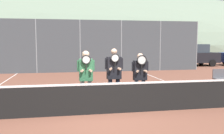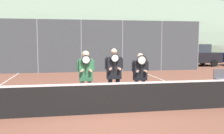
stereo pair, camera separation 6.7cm
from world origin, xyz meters
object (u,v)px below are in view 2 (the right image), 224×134
player_center_right (140,74)px  car_far_left (10,57)px  car_center (137,56)px  car_right_of_center (193,55)px  player_leftmost (86,74)px  player_center_left (114,73)px  car_left_of_center (76,57)px

player_center_right → car_far_left: bearing=118.9°
car_center → car_right_of_center: (5.00, 0.10, 0.04)m
player_center_right → car_center: (3.36, 12.15, -0.10)m
player_center_right → car_far_left: 13.70m
player_leftmost → player_center_right: bearing=3.1°
player_leftmost → car_center: size_ratio=0.42×
player_center_left → car_left_of_center: 12.20m
player_leftmost → car_left_of_center: 12.17m
car_left_of_center → car_right_of_center: size_ratio=1.01×
player_center_right → car_left_of_center: (-1.67, 12.07, -0.12)m
player_leftmost → player_center_left: player_center_left is taller
car_center → car_left_of_center: bearing=-179.2°
player_leftmost → player_center_left: size_ratio=0.97×
player_leftmost → car_left_of_center: size_ratio=0.39×
player_leftmost → car_far_left: size_ratio=0.43×
player_leftmost → car_left_of_center: bearing=89.4°
player_leftmost → car_right_of_center: size_ratio=0.39×
player_center_right → car_far_left: size_ratio=0.41×
player_center_left → player_center_right: size_ratio=1.09×
car_far_left → car_left_of_center: 4.96m
player_center_left → car_right_of_center: size_ratio=0.41×
car_center → car_right_of_center: bearing=1.1°
player_center_left → car_far_left: size_ratio=0.45×
player_center_right → car_right_of_center: 14.82m
car_right_of_center → car_left_of_center: bearing=-179.0°
player_center_left → car_right_of_center: 15.42m
player_leftmost → player_center_left: (0.89, -0.00, 0.02)m
car_left_of_center → car_right_of_center: 10.03m
car_center → car_right_of_center: car_right_of_center is taller
player_leftmost → car_far_left: bearing=111.8°
player_leftmost → car_left_of_center: player_leftmost is taller
car_left_of_center → car_right_of_center: car_right_of_center is taller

